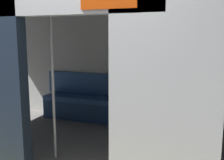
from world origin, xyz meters
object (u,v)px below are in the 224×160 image
Objects in this scene: bench_seat at (123,106)px; book at (116,98)px; grab_pole_far at (122,89)px; person_seated at (137,91)px; handbag at (157,98)px; train_car at (100,50)px; grab_pole_door at (53,85)px.

book is at bearing -21.85° from bench_seat.
grab_pole_far reaches higher than book.
handbag is at bearing -161.09° from person_seated.
bench_seat is 1.62× the size of grab_pole_far.
train_car reaches higher than book.
book is 0.11× the size of grab_pole_door.
bench_seat is at bearing -73.70° from grab_pole_far.
grab_pole_door is at bearing 57.41° from handbag.
bench_seat is 1.82m from grab_pole_far.
train_car is 3.11× the size of grab_pole_far.
bench_seat is 0.23m from book.
book is (0.10, -1.05, -0.98)m from train_car.
person_seated is at bearing -171.03° from book.
grab_pole_door is at bearing 64.85° from person_seated.
handbag is 0.13× the size of grab_pole_far.
train_car reaches higher than bench_seat.
grab_pole_far is (-0.95, -0.03, 0.00)m from grab_pole_door.
grab_pole_door and grab_pole_far have the same top height.
bench_seat is at bearing -10.59° from person_seated.
train_car is 0.89m from grab_pole_door.
bench_seat is 2.80× the size of person_seated.
train_car is 0.95m from grab_pole_far.
book is at bearing -15.12° from person_seated.
handbag is (-0.35, -0.12, -0.13)m from person_seated.
book is 1.83m from grab_pole_door.
book is at bearing -68.97° from grab_pole_far.
grab_pole_far is at bearing 84.91° from handbag.
person_seated reaches higher than handbag.
train_car is at bearing 69.05° from person_seated.
grab_pole_door is (0.30, 1.72, 0.55)m from book.
train_car reaches higher than grab_pole_door.
grab_pole_door is at bearing 59.52° from train_car.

